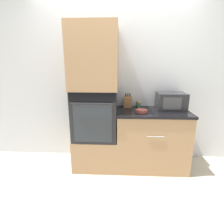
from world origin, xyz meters
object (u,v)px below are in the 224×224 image
Objects in this scene: wall_oven at (96,114)px; microwave at (171,101)px; condiment_jar_near at (139,105)px; bowl at (141,111)px; condiment_jar_mid at (138,104)px; knife_block at (128,102)px.

wall_oven is 1.78× the size of microwave.
bowl is at bearing -86.68° from condiment_jar_near.
wall_oven is 4.19× the size of bowl.
microwave reaches higher than bowl.
wall_oven is 0.69m from condiment_jar_mid.
condiment_jar_mid is (-0.02, 0.34, 0.03)m from bowl.
microwave is 2.36× the size of bowl.
condiment_jar_near is at bearing -19.41° from knife_block.
condiment_jar_mid is at bearing 92.31° from condiment_jar_near.
microwave is (1.10, 0.08, 0.18)m from wall_oven.
wall_oven is at bearing -158.81° from condiment_jar_mid.
wall_oven is at bearing -157.27° from knife_block.
bowl is at bearing -7.86° from wall_oven.
wall_oven is at bearing 172.14° from bowl.
condiment_jar_near is at bearing 12.19° from wall_oven.
knife_block is 1.25× the size of bowl.
knife_block reaches higher than bowl.
knife_block reaches higher than condiment_jar_mid.
microwave reaches higher than condiment_jar_mid.
wall_oven is 1.12m from microwave.
bowl is (-0.44, -0.17, -0.11)m from microwave.
condiment_jar_mid is at bearing 16.59° from knife_block.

